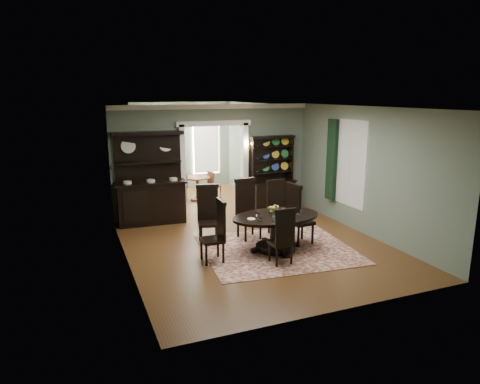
# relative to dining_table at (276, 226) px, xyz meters

# --- Properties ---
(room) EXTENTS (5.51, 6.01, 3.01)m
(room) POSITION_rel_dining_table_xyz_m (-0.29, 0.29, 1.04)
(room) COLOR brown
(room) RESTS_ON ground
(parlor) EXTENTS (3.51, 3.50, 3.01)m
(parlor) POSITION_rel_dining_table_xyz_m (-0.29, 5.78, 0.98)
(parlor) COLOR brown
(parlor) RESTS_ON ground
(doorway_trim) EXTENTS (2.08, 0.25, 2.57)m
(doorway_trim) POSITION_rel_dining_table_xyz_m (-0.29, 3.25, 1.08)
(doorway_trim) COLOR silver
(doorway_trim) RESTS_ON floor
(right_window) EXTENTS (0.15, 1.47, 2.12)m
(right_window) POSITION_rel_dining_table_xyz_m (2.40, 1.18, 1.07)
(right_window) COLOR white
(right_window) RESTS_ON wall_right
(wall_sconce) EXTENTS (0.27, 0.21, 0.21)m
(wall_sconce) POSITION_rel_dining_table_xyz_m (0.66, 3.10, 1.35)
(wall_sconce) COLOR gold
(wall_sconce) RESTS_ON back_wall_right
(rug) EXTENTS (3.38, 3.02, 0.01)m
(rug) POSITION_rel_dining_table_xyz_m (0.04, 0.00, -0.53)
(rug) COLOR maroon
(rug) RESTS_ON floor
(dining_table) EXTENTS (2.01, 1.90, 0.77)m
(dining_table) POSITION_rel_dining_table_xyz_m (0.00, 0.00, 0.00)
(dining_table) COLOR black
(dining_table) RESTS_ON rug
(centerpiece) EXTENTS (1.28, 0.82, 0.21)m
(centerpiece) POSITION_rel_dining_table_xyz_m (-0.01, 0.05, 0.29)
(centerpiece) COLOR silver
(centerpiece) RESTS_ON dining_table
(chair_far_left) EXTENTS (0.57, 0.55, 1.32)m
(chair_far_left) POSITION_rel_dining_table_xyz_m (-1.19, 1.00, 0.16)
(chair_far_left) COLOR black
(chair_far_left) RESTS_ON rug
(chair_far_mid) EXTENTS (0.55, 0.52, 1.39)m
(chair_far_mid) POSITION_rel_dining_table_xyz_m (-0.24, 1.01, 0.19)
(chair_far_mid) COLOR black
(chair_far_mid) RESTS_ON rug
(chair_far_right) EXTENTS (0.52, 0.50, 1.30)m
(chair_far_right) POSITION_rel_dining_table_xyz_m (0.53, 1.00, 0.15)
(chair_far_right) COLOR black
(chair_far_right) RESTS_ON rug
(chair_end_left) EXTENTS (0.45, 0.48, 1.26)m
(chair_end_left) POSITION_rel_dining_table_xyz_m (-1.36, -0.12, 0.12)
(chair_end_left) COLOR black
(chair_end_left) RESTS_ON rug
(chair_end_right) EXTENTS (0.54, 0.57, 1.39)m
(chair_end_right) POSITION_rel_dining_table_xyz_m (0.58, 0.14, 0.20)
(chair_end_right) COLOR black
(chair_end_right) RESTS_ON rug
(chair_near) EXTENTS (0.44, 0.41, 1.16)m
(chair_near) POSITION_rel_dining_table_xyz_m (-0.24, -0.79, 0.07)
(chair_near) COLOR black
(chair_near) RESTS_ON rug
(sideboard) EXTENTS (1.82, 0.72, 2.35)m
(sideboard) POSITION_rel_dining_table_xyz_m (-2.10, 2.98, 0.29)
(sideboard) COLOR black
(sideboard) RESTS_ON floor
(welsh_dresser) EXTENTS (1.39, 0.59, 2.12)m
(welsh_dresser) POSITION_rel_dining_table_xyz_m (1.38, 3.02, 0.23)
(welsh_dresser) COLOR black
(welsh_dresser) RESTS_ON floor
(parlor_table) EXTENTS (0.80, 0.80, 0.74)m
(parlor_table) POSITION_rel_dining_table_xyz_m (-0.31, 4.85, -0.05)
(parlor_table) COLOR brown
(parlor_table) RESTS_ON parlor_floor
(parlor_chair_left) EXTENTS (0.42, 0.41, 0.91)m
(parlor_chair_left) POSITION_rel_dining_table_xyz_m (-0.73, 4.92, -0.05)
(parlor_chair_left) COLOR brown
(parlor_chair_left) RESTS_ON parlor_floor
(parlor_chair_right) EXTENTS (0.41, 0.40, 0.88)m
(parlor_chair_right) POSITION_rel_dining_table_xyz_m (0.23, 4.89, -0.07)
(parlor_chair_right) COLOR brown
(parlor_chair_right) RESTS_ON parlor_floor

